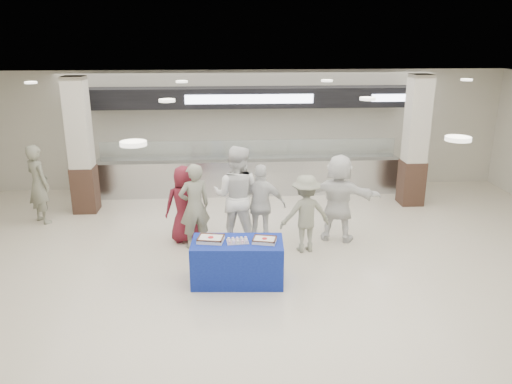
{
  "coord_description": "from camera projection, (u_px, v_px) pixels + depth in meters",
  "views": [
    {
      "loc": [
        -0.71,
        -7.45,
        4.11
      ],
      "look_at": [
        -0.08,
        1.6,
        1.22
      ],
      "focal_mm": 35.0,
      "sensor_mm": 36.0,
      "label": 1
    }
  ],
  "objects": [
    {
      "name": "column_right",
      "position": [
        415.0,
        144.0,
        12.17
      ],
      "size": [
        0.55,
        0.55,
        3.2
      ],
      "color": "#321F17",
      "rests_on": "ground"
    },
    {
      "name": "chef_tall",
      "position": [
        237.0,
        196.0,
        9.93
      ],
      "size": [
        1.18,
        1.03,
        2.04
      ],
      "primitive_type": "imported",
      "rotation": [
        0.0,
        0.0,
        2.84
      ],
      "color": "white",
      "rests_on": "ground"
    },
    {
      "name": "soldier_b",
      "position": [
        305.0,
        214.0,
        9.67
      ],
      "size": [
        1.08,
        0.73,
        1.54
      ],
      "primitive_type": "imported",
      "rotation": [
        0.0,
        0.0,
        3.31
      ],
      "color": "slate",
      "rests_on": "ground"
    },
    {
      "name": "cupcake_tray",
      "position": [
        238.0,
        240.0,
        8.4
      ],
      "size": [
        0.38,
        0.3,
        0.06
      ],
      "color": "silver",
      "rests_on": "display_table"
    },
    {
      "name": "civilian_maroon",
      "position": [
        184.0,
        204.0,
        10.13
      ],
      "size": [
        0.87,
        0.67,
        1.6
      ],
      "primitive_type": "imported",
      "rotation": [
        0.0,
        0.0,
        3.37
      ],
      "color": "maroon",
      "rests_on": "ground"
    },
    {
      "name": "soldier_bg",
      "position": [
        39.0,
        184.0,
        11.13
      ],
      "size": [
        0.77,
        0.76,
        1.8
      ],
      "primitive_type": "imported",
      "rotation": [
        0.0,
        0.0,
        2.4
      ],
      "color": "slate",
      "rests_on": "ground"
    },
    {
      "name": "serving_line",
      "position": [
        249.0,
        151.0,
        13.15
      ],
      "size": [
        8.7,
        0.85,
        2.8
      ],
      "color": "#B9BBC1",
      "rests_on": "ground"
    },
    {
      "name": "chef_short",
      "position": [
        261.0,
        205.0,
        9.97
      ],
      "size": [
        1.04,
        0.58,
        1.67
      ],
      "primitive_type": "imported",
      "rotation": [
        0.0,
        0.0,
        2.96
      ],
      "color": "white",
      "rests_on": "ground"
    },
    {
      "name": "ground",
      "position": [
        267.0,
        290.0,
        8.38
      ],
      "size": [
        14.0,
        14.0,
        0.0
      ],
      "primitive_type": "plane",
      "color": "beige",
      "rests_on": "ground"
    },
    {
      "name": "sheet_cake_right",
      "position": [
        265.0,
        240.0,
        8.4
      ],
      "size": [
        0.44,
        0.38,
        0.08
      ],
      "color": "white",
      "rests_on": "display_table"
    },
    {
      "name": "sheet_cake_left",
      "position": [
        211.0,
        239.0,
        8.43
      ],
      "size": [
        0.48,
        0.41,
        0.09
      ],
      "color": "white",
      "rests_on": "display_table"
    },
    {
      "name": "civilian_white",
      "position": [
        338.0,
        198.0,
        10.14
      ],
      "size": [
        1.78,
        1.06,
        1.83
      ],
      "primitive_type": "imported",
      "rotation": [
        0.0,
        0.0,
        2.81
      ],
      "color": "white",
      "rests_on": "ground"
    },
    {
      "name": "column_left",
      "position": [
        81.0,
        149.0,
        11.64
      ],
      "size": [
        0.55,
        0.55,
        3.2
      ],
      "color": "#321F17",
      "rests_on": "ground"
    },
    {
      "name": "soldier_a",
      "position": [
        195.0,
        206.0,
        9.81
      ],
      "size": [
        0.74,
        0.61,
        1.72
      ],
      "primitive_type": "imported",
      "rotation": [
        0.0,
        0.0,
        3.51
      ],
      "color": "slate",
      "rests_on": "ground"
    },
    {
      "name": "display_table",
      "position": [
        237.0,
        262.0,
        8.55
      ],
      "size": [
        1.6,
        0.88,
        0.75
      ],
      "primitive_type": "cube",
      "rotation": [
        0.0,
        0.0,
        -0.07
      ],
      "color": "navy",
      "rests_on": "ground"
    }
  ]
}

